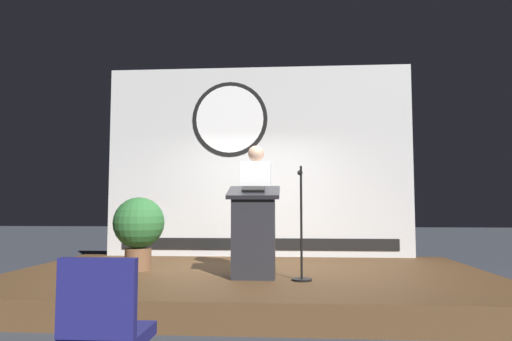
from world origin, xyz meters
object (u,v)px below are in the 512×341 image
at_px(podium, 254,233).
at_px(audience_chair_left, 105,325).
at_px(potted_plant, 139,226).
at_px(microphone_stand, 301,240).
at_px(speaker_person, 256,207).

bearing_deg(podium, audience_chair_left, -101.85).
height_order(potted_plant, audience_chair_left, potted_plant).
bearing_deg(podium, microphone_stand, -8.81).
bearing_deg(microphone_stand, potted_plant, 163.32).
relative_size(podium, speaker_person, 0.67).
bearing_deg(speaker_person, podium, -89.25).
bearing_deg(potted_plant, speaker_person, -3.34).
xyz_separation_m(speaker_person, potted_plant, (-1.63, 0.10, -0.27)).
height_order(podium, speaker_person, speaker_person).
height_order(podium, microphone_stand, microphone_stand).
distance_m(podium, microphone_stand, 0.59).
distance_m(microphone_stand, audience_chair_left, 3.18).
relative_size(podium, microphone_stand, 0.84).
bearing_deg(speaker_person, microphone_stand, -44.17).
xyz_separation_m(podium, audience_chair_left, (-0.63, -3.02, -0.36)).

